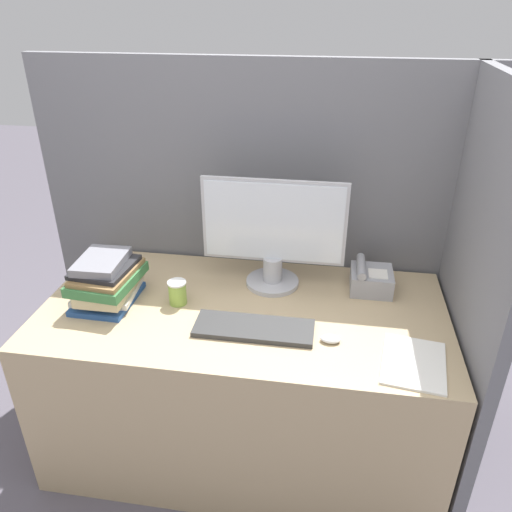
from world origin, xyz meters
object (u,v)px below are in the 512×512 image
(monitor, at_px, (273,237))
(mouse, at_px, (331,339))
(keyboard, at_px, (254,328))
(coffee_cup, at_px, (178,292))
(book_stack, at_px, (107,281))
(desk_telephone, at_px, (370,279))

(monitor, bearing_deg, mouse, -55.24)
(keyboard, xyz_separation_m, coffee_cup, (-0.33, 0.14, 0.04))
(keyboard, distance_m, mouse, 0.29)
(monitor, bearing_deg, coffee_cup, -149.39)
(book_stack, bearing_deg, coffee_cup, 5.00)
(mouse, height_order, desk_telephone, desk_telephone)
(keyboard, height_order, desk_telephone, desk_telephone)
(book_stack, height_order, desk_telephone, book_stack)
(monitor, height_order, book_stack, monitor)
(keyboard, bearing_deg, monitor, 85.83)
(keyboard, height_order, book_stack, book_stack)
(keyboard, relative_size, mouse, 6.04)
(monitor, distance_m, coffee_cup, 0.45)
(book_stack, bearing_deg, monitor, 20.28)
(coffee_cup, distance_m, book_stack, 0.29)
(keyboard, xyz_separation_m, mouse, (0.28, -0.02, 0.00))
(monitor, bearing_deg, keyboard, -94.17)
(monitor, relative_size, mouse, 8.05)
(book_stack, bearing_deg, desk_telephone, 13.52)
(monitor, distance_m, book_stack, 0.70)
(mouse, relative_size, coffee_cup, 0.74)
(mouse, height_order, coffee_cup, coffee_cup)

